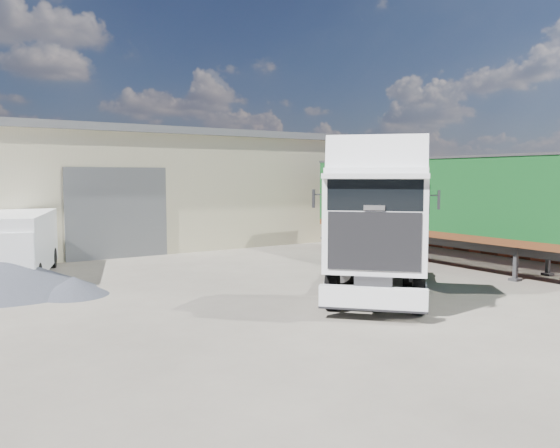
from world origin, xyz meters
TOP-DOWN VIEW (x-y plane):
  - ground at (0.00, 0.00)m, footprint 120.00×120.00m
  - brick_boundary_wall at (11.50, 6.00)m, footprint 0.35×26.00m
  - tractor_unit at (1.55, -1.11)m, footprint 6.03×6.03m
  - box_trailer at (7.94, 2.50)m, footprint 2.64×11.87m
  - panel_van at (-6.11, 7.32)m, footprint 3.44×5.47m

SIDE VIEW (x-z plane):
  - ground at x=0.00m, z-range 0.00..0.00m
  - panel_van at x=-6.11m, z-range 0.04..2.12m
  - brick_boundary_wall at x=11.50m, z-range 0.00..2.50m
  - tractor_unit at x=1.55m, z-range -0.33..3.88m
  - box_trailer at x=7.94m, z-range 0.43..4.37m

